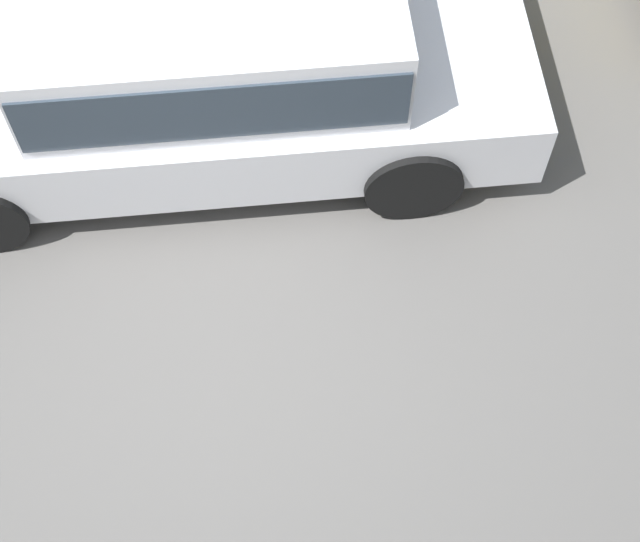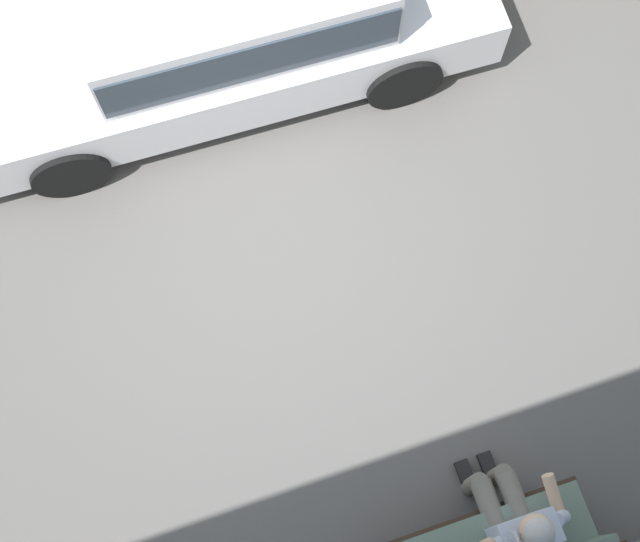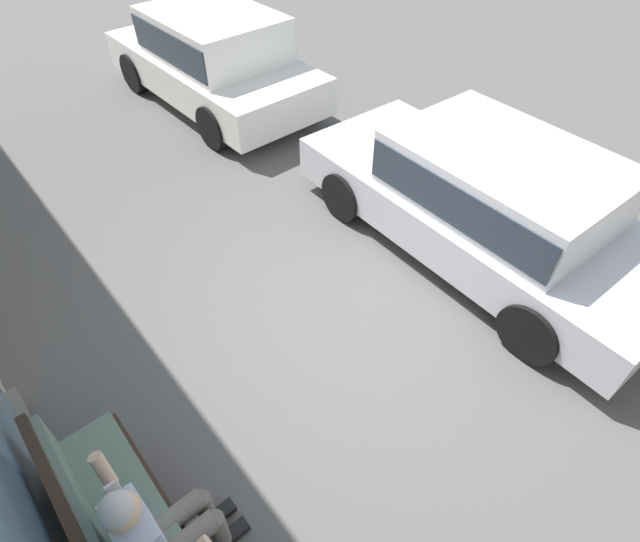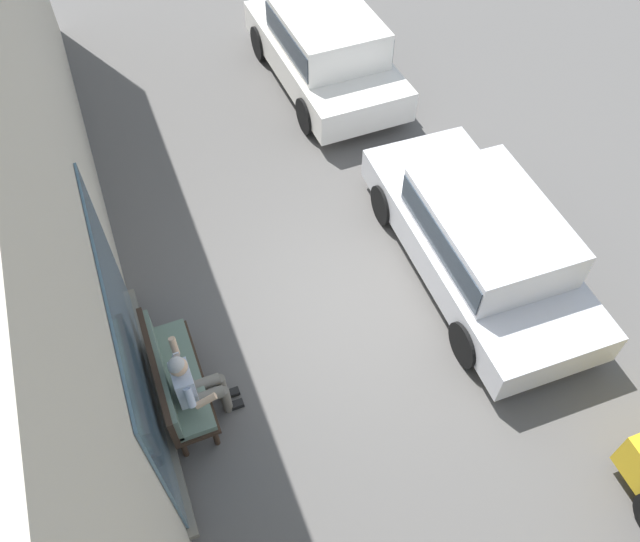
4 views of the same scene
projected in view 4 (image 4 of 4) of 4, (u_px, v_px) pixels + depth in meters
The scene contains 6 objects.
ground_plane at pixel (366, 297), 9.05m from camera, with size 60.00×60.00×0.00m, color #565451.
building_facade at pixel (69, 241), 6.17m from camera, with size 18.00×0.51×5.37m.
bench at pixel (172, 377), 7.60m from camera, with size 1.68×0.55×0.99m.
person_on_phone at pixel (194, 385), 7.38m from camera, with size 0.73×0.74×1.33m.
parked_car_mid at pixel (482, 237), 8.77m from camera, with size 4.46×1.98×1.38m.
parked_car_far at pixel (325, 46), 11.68m from camera, with size 4.16×1.96×1.50m.
Camera 4 is at (-4.72, 2.60, 7.31)m, focal length 35.00 mm.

